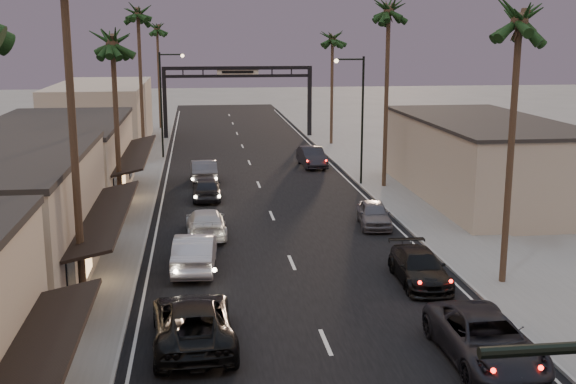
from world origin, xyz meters
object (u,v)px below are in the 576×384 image
object	(u,v)px
palm_lc	(112,35)
oncoming_pickup	(193,322)
palm_ld	(138,9)
oncoming_silver	(195,252)
streetlight_left	(164,96)
palm_ra	(520,10)
palm_far	(157,25)
palm_rc	(333,34)
curbside_near	(485,339)
arch	(238,84)
palm_rb	(389,4)
curbside_black	(419,267)
streetlight_right	(359,110)

from	to	relation	value
palm_lc	oncoming_pickup	size ratio (longest dim) A/B	2.08
palm_ld	oncoming_silver	world-z (taller)	palm_ld
streetlight_left	palm_ra	distance (m)	37.87
palm_ra	oncoming_pickup	world-z (taller)	palm_ra
oncoming_pickup	oncoming_silver	xyz separation A→B (m)	(0.08, 8.21, 0.02)
palm_ld	palm_far	distance (m)	23.02
streetlight_left	palm_rc	world-z (taller)	palm_rc
palm_far	curbside_near	xyz separation A→B (m)	(13.19, -61.14, -10.64)
arch	palm_rb	xyz separation A→B (m)	(8.60, -26.00, 6.88)
palm_lc	curbside_near	world-z (taller)	palm_lc
streetlight_left	curbside_black	size ratio (longest dim) A/B	1.86
palm_lc	palm_far	bearing A→B (deg)	89.59
streetlight_left	curbside_near	world-z (taller)	streetlight_left
palm_lc	palm_far	xyz separation A→B (m)	(0.30, 42.00, 0.97)
palm_ld	oncoming_silver	xyz separation A→B (m)	(4.11, -27.37, -11.58)
streetlight_right	curbside_near	world-z (taller)	streetlight_right
streetlight_right	palm_rc	size ratio (longest dim) A/B	0.74
arch	palm_far	distance (m)	12.96
palm_ld	arch	bearing A→B (deg)	60.17
palm_rb	oncoming_silver	xyz separation A→B (m)	(-13.09, -16.37, -11.58)
curbside_near	streetlight_left	bearing A→B (deg)	105.62
arch	palm_ld	bearing A→B (deg)	-119.83
arch	palm_rb	size ratio (longest dim) A/B	1.07
palm_ld	oncoming_pickup	distance (m)	37.64
palm_rb	palm_ra	bearing A→B (deg)	-90.00
palm_rb	palm_far	xyz separation A→B (m)	(-16.90, 34.00, -0.97)
palm_far	oncoming_pickup	bearing A→B (deg)	-86.36
palm_ra	curbside_near	bearing A→B (deg)	-117.50
palm_rc	palm_rb	bearing A→B (deg)	-90.00
palm_lc	oncoming_pickup	world-z (taller)	palm_lc
streetlight_right	palm_rc	bearing A→B (deg)	84.95
palm_ld	palm_far	size ratio (longest dim) A/B	1.08
palm_rc	palm_far	bearing A→B (deg)	140.36
streetlight_left	curbside_black	xyz separation A→B (m)	(12.00, -33.47, -4.63)
oncoming_pickup	palm_rc	bearing A→B (deg)	-109.30
oncoming_pickup	palm_far	bearing A→B (deg)	-89.19
palm_ld	curbside_near	world-z (taller)	palm_ld
streetlight_right	palm_ra	xyz separation A→B (m)	(1.68, -21.00, 6.11)
curbside_near	streetlight_right	bearing A→B (deg)	85.47
curbside_near	curbside_black	bearing A→B (deg)	88.18
palm_ld	curbside_near	bearing A→B (deg)	-70.53
streetlight_left	oncoming_pickup	world-z (taller)	streetlight_left
streetlight_left	oncoming_pickup	distance (m)	38.91
palm_far	streetlight_left	bearing A→B (deg)	-86.05
palm_lc	curbside_near	bearing A→B (deg)	-54.83
palm_far	oncoming_pickup	xyz separation A→B (m)	(3.73, -58.58, -10.63)
palm_lc	palm_rc	xyz separation A→B (m)	(17.20, 28.00, 0.00)
streetlight_right	palm_ra	bearing A→B (deg)	-85.43
palm_far	curbside_near	distance (m)	63.44
curbside_near	palm_rb	bearing A→B (deg)	81.81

